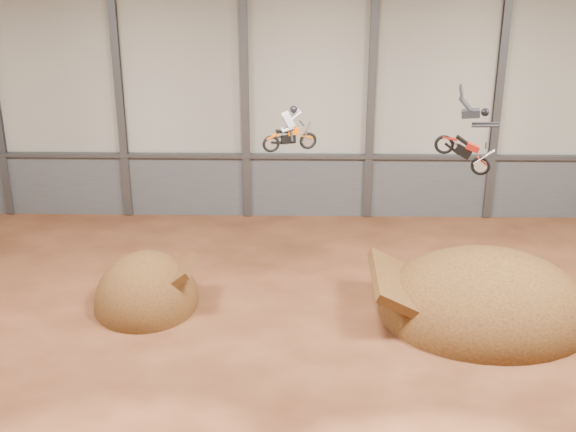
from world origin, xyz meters
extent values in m
plane|color=#4E2514|center=(0.00, 0.00, 0.00)|extent=(40.00, 40.00, 0.00)
cube|color=#B1AD9D|center=(0.00, 15.00, 7.00)|extent=(40.00, 0.10, 14.00)
cube|color=#505257|center=(0.00, 14.90, 1.75)|extent=(39.80, 0.18, 3.50)
cube|color=#47494F|center=(0.00, 14.75, 3.55)|extent=(39.80, 0.35, 0.20)
cube|color=#47494F|center=(-10.00, 14.80, 7.00)|extent=(0.40, 0.36, 13.90)
cube|color=#47494F|center=(-3.33, 14.80, 7.00)|extent=(0.40, 0.36, 13.90)
cube|color=#47494F|center=(3.33, 14.80, 7.00)|extent=(0.40, 0.36, 13.90)
cube|color=#47494F|center=(10.00, 14.80, 7.00)|extent=(0.40, 0.36, 13.90)
ellipsoid|color=#3F240F|center=(-7.18, 4.71, 0.00)|extent=(4.62, 5.33, 4.62)
ellipsoid|color=#3F240F|center=(7.72, 4.10, 0.00)|extent=(9.29, 8.22, 5.36)
camera|label=1|loc=(-0.31, -26.54, 17.62)|focal=50.00mm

